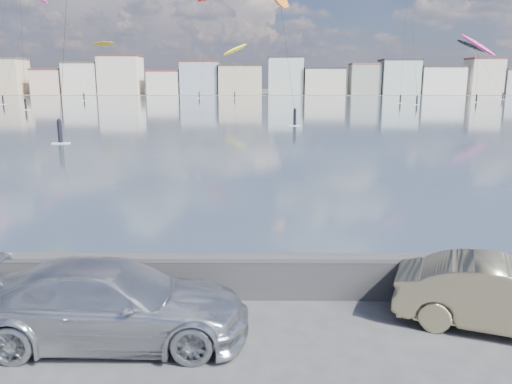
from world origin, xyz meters
TOP-DOWN VIEW (x-y plane):
  - ground at (0.00, 0.00)m, footprint 700.00×700.00m
  - bay_water at (0.00, 91.50)m, footprint 500.00×177.00m
  - far_shore_strip at (0.00, 200.00)m, footprint 500.00×60.00m
  - seawall at (0.00, 2.70)m, footprint 400.00×0.36m
  - far_buildings at (1.31, 186.00)m, footprint 240.79×13.26m
  - car_silver at (-1.73, 0.80)m, footprint 5.22×2.13m
  - car_champagne at (5.96, 1.24)m, footprint 4.47×2.90m
  - kitesurfer_9 at (-6.57, 154.04)m, footprint 9.02×14.38m
  - kitesurfer_12 at (3.79, 60.56)m, footprint 3.46×16.91m
  - kitesurfer_13 at (-43.20, 138.73)m, footprint 8.23×17.88m
  - kitesurfer_15 at (56.16, 122.83)m, footprint 9.93×13.47m
  - kitesurfer_17 at (65.09, 147.94)m, footprint 9.48×18.86m

SIDE VIEW (x-z plane):
  - ground at x=0.00m, z-range 0.00..0.00m
  - bay_water at x=0.00m, z-range 0.01..0.01m
  - far_shore_strip at x=0.00m, z-range 0.01..0.01m
  - seawall at x=0.00m, z-range 0.04..1.12m
  - car_champagne at x=5.96m, z-range 0.00..1.39m
  - car_silver at x=-1.73m, z-range 0.00..1.52m
  - far_buildings at x=1.31m, z-range -1.27..13.33m
  - kitesurfer_15 at x=56.16m, z-range 5.10..22.37m
  - kitesurfer_9 at x=-6.57m, z-range 5.78..23.18m
  - kitesurfer_12 at x=3.79m, z-range 6.26..23.73m
  - kitesurfer_13 at x=-43.20m, z-range 6.87..23.13m
  - kitesurfer_17 at x=65.09m, z-range 6.20..24.06m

